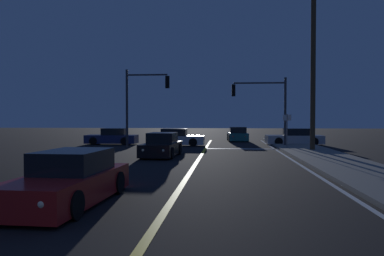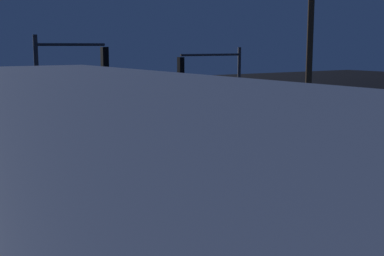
{
  "view_description": "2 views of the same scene",
  "coord_description": "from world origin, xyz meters",
  "px_view_note": "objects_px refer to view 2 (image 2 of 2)",
  "views": [
    {
      "loc": [
        1.39,
        -3.02,
        2.17
      ],
      "look_at": [
        -0.85,
        22.95,
        1.5
      ],
      "focal_mm": 36.11,
      "sensor_mm": 36.0,
      "label": 1
    },
    {
      "loc": [
        -12.45,
        3.93,
        5.34
      ],
      "look_at": [
        -1.24,
        20.68,
        2.11
      ],
      "focal_mm": 48.31,
      "sensor_mm": 36.0,
      "label": 2
    }
  ],
  "objects_px": {
    "car_side_waiting_teal": "(128,119)",
    "car_far_approaching_white": "(98,143)",
    "traffic_signal_near_right": "(217,79)",
    "car_parked_curb_black": "(201,180)",
    "traffic_signal_far_left": "(64,82)",
    "car_lead_oncoming_silver": "(229,123)",
    "utility_pole_right": "(310,34)",
    "street_sign_corner": "(268,117)"
  },
  "relations": [
    {
      "from": "car_side_waiting_teal",
      "to": "car_far_approaching_white",
      "type": "bearing_deg",
      "value": -129.5
    },
    {
      "from": "car_side_waiting_teal",
      "to": "traffic_signal_near_right",
      "type": "xyz_separation_m",
      "value": [
        1.81,
        -7.23,
        2.94
      ]
    },
    {
      "from": "car_parked_curb_black",
      "to": "traffic_signal_far_left",
      "type": "bearing_deg",
      "value": -66.42
    },
    {
      "from": "traffic_signal_far_left",
      "to": "car_far_approaching_white",
      "type": "bearing_deg",
      "value": 40.2
    },
    {
      "from": "traffic_signal_far_left",
      "to": "car_lead_oncoming_silver",
      "type": "bearing_deg",
      "value": 17.3
    },
    {
      "from": "utility_pole_right",
      "to": "street_sign_corner",
      "type": "distance_m",
      "value": 4.69
    },
    {
      "from": "car_far_approaching_white",
      "to": "utility_pole_right",
      "type": "height_order",
      "value": "utility_pole_right"
    },
    {
      "from": "car_parked_curb_black",
      "to": "car_lead_oncoming_silver",
      "type": "height_order",
      "value": "same"
    },
    {
      "from": "utility_pole_right",
      "to": "car_far_approaching_white",
      "type": "bearing_deg",
      "value": 153.09
    },
    {
      "from": "traffic_signal_far_left",
      "to": "utility_pole_right",
      "type": "relative_size",
      "value": 0.51
    },
    {
      "from": "traffic_signal_near_right",
      "to": "car_far_approaching_white",
      "type": "bearing_deg",
      "value": -4.88
    },
    {
      "from": "car_side_waiting_teal",
      "to": "car_far_approaching_white",
      "type": "distance_m",
      "value": 8.31
    },
    {
      "from": "traffic_signal_far_left",
      "to": "utility_pole_right",
      "type": "height_order",
      "value": "utility_pole_right"
    },
    {
      "from": "utility_pole_right",
      "to": "street_sign_corner",
      "type": "relative_size",
      "value": 4.64
    },
    {
      "from": "utility_pole_right",
      "to": "street_sign_corner",
      "type": "xyz_separation_m",
      "value": [
        -1.4,
        1.41,
        -4.25
      ]
    },
    {
      "from": "car_parked_curb_black",
      "to": "traffic_signal_far_left",
      "type": "height_order",
      "value": "traffic_signal_far_left"
    },
    {
      "from": "car_far_approaching_white",
      "to": "traffic_signal_near_right",
      "type": "xyz_separation_m",
      "value": [
        6.79,
        -0.58,
        2.94
      ]
    },
    {
      "from": "car_lead_oncoming_silver",
      "to": "traffic_signal_far_left",
      "type": "relative_size",
      "value": 0.79
    },
    {
      "from": "traffic_signal_near_right",
      "to": "utility_pole_right",
      "type": "height_order",
      "value": "utility_pole_right"
    },
    {
      "from": "car_lead_oncoming_silver",
      "to": "car_far_approaching_white",
      "type": "xyz_separation_m",
      "value": [
        -9.46,
        -1.7,
        -0.0
      ]
    },
    {
      "from": "car_parked_curb_black",
      "to": "car_side_waiting_teal",
      "type": "xyz_separation_m",
      "value": [
        4.76,
        15.17,
        0.0
      ]
    },
    {
      "from": "traffic_signal_far_left",
      "to": "car_parked_curb_black",
      "type": "bearing_deg",
      "value": -68.61
    },
    {
      "from": "car_far_approaching_white",
      "to": "street_sign_corner",
      "type": "xyz_separation_m",
      "value": [
        8.04,
        -3.38,
        1.07
      ]
    },
    {
      "from": "car_side_waiting_teal",
      "to": "traffic_signal_near_right",
      "type": "relative_size",
      "value": 0.85
    },
    {
      "from": "traffic_signal_near_right",
      "to": "utility_pole_right",
      "type": "relative_size",
      "value": 0.46
    },
    {
      "from": "traffic_signal_far_left",
      "to": "utility_pole_right",
      "type": "xyz_separation_m",
      "value": [
        11.78,
        -2.81,
        2.09
      ]
    },
    {
      "from": "car_side_waiting_teal",
      "to": "street_sign_corner",
      "type": "height_order",
      "value": "street_sign_corner"
    },
    {
      "from": "car_lead_oncoming_silver",
      "to": "car_parked_curb_black",
      "type": "bearing_deg",
      "value": 135.54
    },
    {
      "from": "car_far_approaching_white",
      "to": "traffic_signal_near_right",
      "type": "height_order",
      "value": "traffic_signal_near_right"
    },
    {
      "from": "traffic_signal_near_right",
      "to": "utility_pole_right",
      "type": "distance_m",
      "value": 5.51
    },
    {
      "from": "car_parked_curb_black",
      "to": "car_far_approaching_white",
      "type": "height_order",
      "value": "same"
    },
    {
      "from": "car_far_approaching_white",
      "to": "traffic_signal_far_left",
      "type": "distance_m",
      "value": 4.46
    },
    {
      "from": "utility_pole_right",
      "to": "car_side_waiting_teal",
      "type": "bearing_deg",
      "value": 111.27
    },
    {
      "from": "car_parked_curb_black",
      "to": "car_side_waiting_teal",
      "type": "distance_m",
      "value": 15.91
    },
    {
      "from": "traffic_signal_far_left",
      "to": "utility_pole_right",
      "type": "bearing_deg",
      "value": -13.42
    },
    {
      "from": "car_side_waiting_teal",
      "to": "car_far_approaching_white",
      "type": "height_order",
      "value": "same"
    },
    {
      "from": "traffic_signal_near_right",
      "to": "traffic_signal_far_left",
      "type": "xyz_separation_m",
      "value": [
        -9.13,
        -1.4,
        0.29
      ]
    },
    {
      "from": "car_lead_oncoming_silver",
      "to": "car_far_approaching_white",
      "type": "height_order",
      "value": "same"
    },
    {
      "from": "car_parked_curb_black",
      "to": "car_side_waiting_teal",
      "type": "relative_size",
      "value": 0.99
    },
    {
      "from": "utility_pole_right",
      "to": "traffic_signal_near_right",
      "type": "bearing_deg",
      "value": 122.14
    },
    {
      "from": "street_sign_corner",
      "to": "car_far_approaching_white",
      "type": "bearing_deg",
      "value": 157.2
    },
    {
      "from": "car_lead_oncoming_silver",
      "to": "traffic_signal_far_left",
      "type": "height_order",
      "value": "traffic_signal_far_left"
    }
  ]
}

